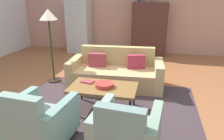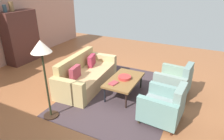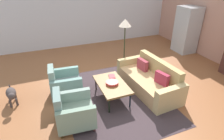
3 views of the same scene
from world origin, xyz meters
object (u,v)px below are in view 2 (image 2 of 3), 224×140
Objects in this scene: coffee_table at (124,80)px; armchair_right at (175,83)px; book_stack at (113,83)px; floor_lamp at (42,54)px; couch at (85,76)px; armchair_left at (165,107)px; vase_round at (11,6)px; vase_tall at (5,8)px; fruit_bowl at (125,77)px; cabinet at (21,37)px.

armchair_right is at bearing -63.01° from coffee_table.
floor_lamp reaches higher than book_stack.
armchair_left is at bearing 71.93° from couch.
couch is 3.46m from vase_round.
armchair_right is at bearing -54.40° from book_stack.
vase_tall reaches higher than armchair_left.
fruit_bowl is (0.62, 1.17, 0.14)m from armchair_left.
fruit_bowl is at bearing 121.45° from armchair_right.
armchair_left is 1.00× the size of armchair_right.
armchair_left and armchair_right have the same top height.
vase_tall is (0.76, 5.36, 1.57)m from armchair_left.
book_stack reaches higher than coffee_table.
coffee_table is 2.14m from floor_lamp.
coffee_table is 3.63× the size of fruit_bowl.
vase_round is (1.01, 5.36, 1.61)m from armchair_left.
book_stack is 4.18m from cabinet.
couch is 2.45× the size of armchair_right.
couch is 2.45× the size of armchair_left.
vase_round is at bearing 84.69° from fruit_bowl.
couch is at bearing -93.14° from vase_tall.
couch is 1.19m from coffee_table.
armchair_left is 5.52m from cabinet.
couch is at bearing 72.39° from book_stack.
cabinet reaches higher than couch.
cabinet is at bearing 1.81° from vase_round.
vase_round is at bearing 84.43° from coffee_table.
vase_round is (0.25, 0.00, 0.04)m from vase_tall.
armchair_right reaches higher than couch.
vase_tall is (0.16, 4.19, 1.50)m from coffee_table.
armchair_right is 3.75× the size of vase_tall.
cabinet is at bearing 95.61° from armchair_right.
vase_tall reaches higher than cabinet.
vase_round reaches higher than coffee_table.
armchair_right is 5.60m from vase_round.
couch is 9.19× the size of vase_tall.
vase_tall is (-0.43, 5.36, 1.57)m from armchair_right.
armchair_left is at bearing -118.18° from fruit_bowl.
couch is at bearing 80.02° from armchair_left.
fruit_bowl is 4.43m from vase_tall.
book_stack is at bearing 158.00° from coffee_table.
vase_round is 3.71m from floor_lamp.
cabinet reaches higher than armchair_right.
vase_round reaches higher than floor_lamp.
couch is at bearing 109.54° from armchair_right.
vase_round is (0.41, 4.19, 1.54)m from coffee_table.
armchair_left is 2.66× the size of fruit_bowl.
cabinet is (0.56, 4.20, 0.49)m from coffee_table.
vase_tall is (-0.40, -0.00, 1.02)m from cabinet.
floor_lamp is at bearing 145.45° from fruit_bowl.
fruit_bowl reaches higher than coffee_table.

